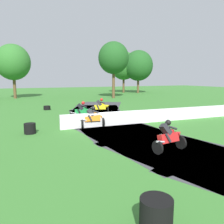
# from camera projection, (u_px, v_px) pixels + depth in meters

# --- Properties ---
(ground_plane) EXTENTS (120.00, 120.00, 0.00)m
(ground_plane) POSITION_uv_depth(u_px,v_px,m) (112.00, 125.00, 14.94)
(ground_plane) COLOR #38752D
(track_asphalt) EXTENTS (9.59, 29.94, 0.01)m
(track_asphalt) POSITION_uv_depth(u_px,v_px,m) (126.00, 124.00, 15.34)
(track_asphalt) COLOR #3D3D42
(track_asphalt) RESTS_ON ground
(safety_barrier) EXTENTS (17.80, 1.04, 0.90)m
(safety_barrier) POSITION_uv_depth(u_px,v_px,m) (179.00, 114.00, 16.86)
(safety_barrier) COLOR white
(safety_barrier) RESTS_ON ground
(motorcycle_lead_yellow) EXTENTS (1.71, 1.13, 1.42)m
(motorcycle_lead_yellow) POSITION_uv_depth(u_px,v_px,m) (101.00, 106.00, 19.57)
(motorcycle_lead_yellow) COLOR black
(motorcycle_lead_yellow) RESTS_ON ground
(motorcycle_chase_green) EXTENTS (1.71, 0.99, 1.42)m
(motorcycle_chase_green) POSITION_uv_depth(u_px,v_px,m) (82.00, 111.00, 16.97)
(motorcycle_chase_green) COLOR black
(motorcycle_chase_green) RESTS_ON ground
(motorcycle_trailing_orange) EXTENTS (1.70, 0.87, 1.43)m
(motorcycle_trailing_orange) POSITION_uv_depth(u_px,v_px,m) (93.00, 117.00, 14.33)
(motorcycle_trailing_orange) COLOR black
(motorcycle_trailing_orange) RESTS_ON ground
(motorcycle_fourth_red) EXTENTS (1.67, 0.94, 1.43)m
(motorcycle_fourth_red) POSITION_uv_depth(u_px,v_px,m) (169.00, 136.00, 9.68)
(motorcycle_fourth_red) COLOR black
(motorcycle_fourth_red) RESTS_ON ground
(tire_stack_near) EXTENTS (0.67, 0.67, 0.40)m
(tire_stack_near) POSITION_uv_depth(u_px,v_px,m) (47.00, 108.00, 22.12)
(tire_stack_near) COLOR black
(tire_stack_near) RESTS_ON ground
(tire_stack_mid_a) EXTENTS (0.65, 0.65, 0.60)m
(tire_stack_mid_a) POSITION_uv_depth(u_px,v_px,m) (30.00, 128.00, 12.67)
(tire_stack_mid_a) COLOR black
(tire_stack_mid_a) RESTS_ON ground
(tire_stack_mid_b) EXTENTS (0.67, 0.67, 0.80)m
(tire_stack_mid_b) POSITION_uv_depth(u_px,v_px,m) (156.00, 217.00, 4.44)
(tire_stack_mid_b) COLOR black
(tire_stack_mid_b) RESTS_ON ground
(traffic_cone) EXTENTS (0.28, 0.28, 0.44)m
(traffic_cone) POSITION_uv_depth(u_px,v_px,m) (178.00, 116.00, 17.34)
(traffic_cone) COLOR orange
(traffic_cone) RESTS_ON ground
(tree_far_left) EXTENTS (5.13, 5.13, 8.18)m
(tree_far_left) POSITION_uv_depth(u_px,v_px,m) (13.00, 62.00, 33.48)
(tree_far_left) COLOR brown
(tree_far_left) RESTS_ON ground
(tree_far_right) EXTENTS (5.93, 5.93, 8.75)m
(tree_far_right) POSITION_uv_depth(u_px,v_px,m) (138.00, 66.00, 45.70)
(tree_far_right) COLOR brown
(tree_far_right) RESTS_ON ground
(tree_behind_barrier) EXTENTS (4.70, 4.70, 8.66)m
(tree_behind_barrier) POSITION_uv_depth(u_px,v_px,m) (114.00, 58.00, 34.19)
(tree_behind_barrier) COLOR brown
(tree_behind_barrier) RESTS_ON ground
(tree_distant) EXTENTS (5.67, 5.67, 8.66)m
(tree_distant) POSITION_uv_depth(u_px,v_px,m) (124.00, 66.00, 47.00)
(tree_distant) COLOR brown
(tree_distant) RESTS_ON ground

